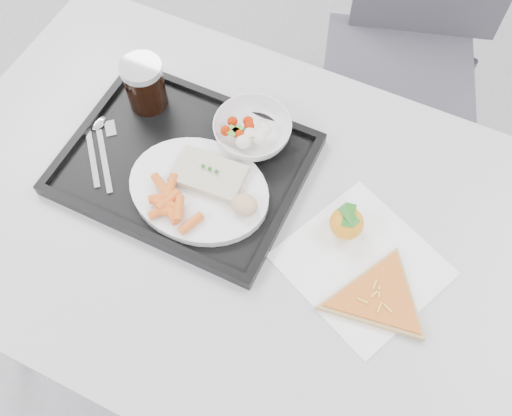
% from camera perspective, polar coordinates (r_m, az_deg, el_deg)
% --- Properties ---
extents(table, '(1.20, 0.80, 0.75)m').
position_cam_1_polar(table, '(1.13, -2.15, -2.06)').
color(table, '#AEAEB0').
rests_on(table, ground).
extents(chair, '(0.53, 0.53, 0.93)m').
position_cam_1_polar(chair, '(1.70, 15.49, 16.18)').
color(chair, '#3F3E45').
rests_on(chair, ground).
extents(tray, '(0.45, 0.35, 0.03)m').
position_cam_1_polar(tray, '(1.12, -7.13, 4.30)').
color(tray, black).
rests_on(tray, table).
extents(dinner_plate, '(0.27, 0.27, 0.02)m').
position_cam_1_polar(dinner_plate, '(1.07, -5.72, 1.82)').
color(dinner_plate, white).
rests_on(dinner_plate, tray).
extents(fish_fillet, '(0.14, 0.09, 0.03)m').
position_cam_1_polar(fish_fillet, '(1.06, -4.73, 3.36)').
color(fish_fillet, beige).
rests_on(fish_fillet, dinner_plate).
extents(bread_roll, '(0.06, 0.05, 0.03)m').
position_cam_1_polar(bread_roll, '(1.02, -1.17, 0.34)').
color(bread_roll, '#E5C387').
rests_on(bread_roll, dinner_plate).
extents(salad_bowl, '(0.15, 0.15, 0.05)m').
position_cam_1_polar(salad_bowl, '(1.12, -0.35, 7.70)').
color(salad_bowl, white).
rests_on(salad_bowl, tray).
extents(cola_glass, '(0.08, 0.08, 0.11)m').
position_cam_1_polar(cola_glass, '(1.17, -11.08, 12.08)').
color(cola_glass, black).
rests_on(cola_glass, tray).
extents(cutlery, '(0.14, 0.15, 0.01)m').
position_cam_1_polar(cutlery, '(1.17, -15.37, 6.23)').
color(cutlery, silver).
rests_on(cutlery, tray).
extents(napkin, '(0.33, 0.32, 0.00)m').
position_cam_1_polar(napkin, '(1.04, 10.55, -5.58)').
color(napkin, white).
rests_on(napkin, table).
extents(tangerine, '(0.07, 0.07, 0.07)m').
position_cam_1_polar(tangerine, '(1.03, 9.06, -1.47)').
color(tangerine, orange).
rests_on(tangerine, napkin).
extents(pizza_slice, '(0.31, 0.31, 0.02)m').
position_cam_1_polar(pizza_slice, '(1.01, 12.21, -8.74)').
color(pizza_slice, tan).
rests_on(pizza_slice, napkin).
extents(carrot_pile, '(0.13, 0.10, 0.03)m').
position_cam_1_polar(carrot_pile, '(1.03, -8.59, 0.42)').
color(carrot_pile, orange).
rests_on(carrot_pile, dinner_plate).
extents(salad_contents, '(0.09, 0.07, 0.02)m').
position_cam_1_polar(salad_contents, '(1.10, -0.54, 7.55)').
color(salad_contents, '#A21D01').
rests_on(salad_contents, salad_bowl).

